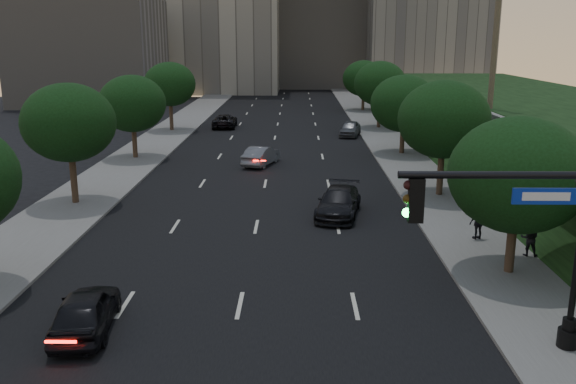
{
  "coord_description": "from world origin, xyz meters",
  "views": [
    {
      "loc": [
        1.93,
        -14.48,
        9.09
      ],
      "look_at": [
        1.65,
        6.93,
        3.6
      ],
      "focal_mm": 38.0,
      "sensor_mm": 36.0,
      "label": 1
    }
  ],
  "objects_px": {
    "sedan_near_left": "(86,311)",
    "pedestrian_c": "(479,223)",
    "sedan_near_right": "(339,202)",
    "sedan_mid_left": "(261,156)",
    "pedestrian_b": "(530,238)",
    "sedan_far_left": "(225,121)",
    "sedan_far_right": "(350,129)",
    "street_lamp": "(576,268)"
  },
  "relations": [
    {
      "from": "street_lamp",
      "to": "sedan_near_left",
      "type": "height_order",
      "value": "street_lamp"
    },
    {
      "from": "sedan_near_right",
      "to": "sedan_far_right",
      "type": "bearing_deg",
      "value": 94.88
    },
    {
      "from": "street_lamp",
      "to": "pedestrian_b",
      "type": "distance_m",
      "value": 8.15
    },
    {
      "from": "pedestrian_b",
      "to": "street_lamp",
      "type": "bearing_deg",
      "value": 94.52
    },
    {
      "from": "sedan_far_right",
      "to": "sedan_far_left",
      "type": "bearing_deg",
      "value": 169.26
    },
    {
      "from": "pedestrian_c",
      "to": "sedan_near_right",
      "type": "bearing_deg",
      "value": -50.24
    },
    {
      "from": "pedestrian_b",
      "to": "pedestrian_c",
      "type": "distance_m",
      "value": 2.62
    },
    {
      "from": "sedan_mid_left",
      "to": "pedestrian_c",
      "type": "xyz_separation_m",
      "value": [
        10.79,
        -16.9,
        0.22
      ]
    },
    {
      "from": "sedan_near_left",
      "to": "pedestrian_c",
      "type": "xyz_separation_m",
      "value": [
        14.89,
        8.85,
        0.21
      ]
    },
    {
      "from": "sedan_near_left",
      "to": "sedan_far_right",
      "type": "bearing_deg",
      "value": -112.54
    },
    {
      "from": "street_lamp",
      "to": "sedan_mid_left",
      "type": "distance_m",
      "value": 28.9
    },
    {
      "from": "sedan_mid_left",
      "to": "sedan_near_right",
      "type": "height_order",
      "value": "sedan_near_right"
    },
    {
      "from": "pedestrian_c",
      "to": "street_lamp",
      "type": "bearing_deg",
      "value": 72.8
    },
    {
      "from": "pedestrian_b",
      "to": "pedestrian_c",
      "type": "relative_size",
      "value": 0.99
    },
    {
      "from": "sedan_far_right",
      "to": "pedestrian_c",
      "type": "height_order",
      "value": "pedestrian_c"
    },
    {
      "from": "sedan_far_right",
      "to": "pedestrian_b",
      "type": "bearing_deg",
      "value": -68.77
    },
    {
      "from": "sedan_mid_left",
      "to": "sedan_far_right",
      "type": "bearing_deg",
      "value": -101.84
    },
    {
      "from": "sedan_near_right",
      "to": "sedan_near_left",
      "type": "bearing_deg",
      "value": -113.23
    },
    {
      "from": "sedan_far_left",
      "to": "sedan_near_right",
      "type": "distance_m",
      "value": 32.9
    },
    {
      "from": "pedestrian_b",
      "to": "sedan_mid_left",
      "type": "bearing_deg",
      "value": -40.22
    },
    {
      "from": "street_lamp",
      "to": "sedan_near_right",
      "type": "xyz_separation_m",
      "value": [
        -5.84,
        14.04,
        -1.92
      ]
    },
    {
      "from": "street_lamp",
      "to": "sedan_far_right",
      "type": "bearing_deg",
      "value": 94.28
    },
    {
      "from": "street_lamp",
      "to": "sedan_far_left",
      "type": "distance_m",
      "value": 48.09
    },
    {
      "from": "sedan_near_right",
      "to": "pedestrian_b",
      "type": "bearing_deg",
      "value": -28.58
    },
    {
      "from": "sedan_near_right",
      "to": "sedan_mid_left",
      "type": "bearing_deg",
      "value": 121.42
    },
    {
      "from": "sedan_mid_left",
      "to": "sedan_far_left",
      "type": "bearing_deg",
      "value": -57.88
    },
    {
      "from": "pedestrian_b",
      "to": "sedan_far_left",
      "type": "bearing_deg",
      "value": -48.74
    },
    {
      "from": "sedan_near_right",
      "to": "pedestrian_c",
      "type": "distance_m",
      "value": 7.32
    },
    {
      "from": "sedan_far_right",
      "to": "pedestrian_c",
      "type": "xyz_separation_m",
      "value": [
        3.21,
        -30.2,
        0.2
      ]
    },
    {
      "from": "street_lamp",
      "to": "sedan_mid_left",
      "type": "height_order",
      "value": "street_lamp"
    },
    {
      "from": "sedan_far_right",
      "to": "pedestrian_b",
      "type": "xyz_separation_m",
      "value": [
        4.72,
        -32.34,
        0.2
      ]
    },
    {
      "from": "pedestrian_c",
      "to": "pedestrian_b",
      "type": "bearing_deg",
      "value": 109.08
    },
    {
      "from": "sedan_mid_left",
      "to": "pedestrian_b",
      "type": "height_order",
      "value": "pedestrian_b"
    },
    {
      "from": "sedan_far_left",
      "to": "sedan_far_right",
      "type": "distance_m",
      "value": 13.47
    },
    {
      "from": "sedan_mid_left",
      "to": "pedestrian_c",
      "type": "height_order",
      "value": "pedestrian_c"
    },
    {
      "from": "sedan_far_right",
      "to": "pedestrian_c",
      "type": "distance_m",
      "value": 30.37
    },
    {
      "from": "sedan_near_left",
      "to": "sedan_far_left",
      "type": "relative_size",
      "value": 0.84
    },
    {
      "from": "street_lamp",
      "to": "sedan_mid_left",
      "type": "xyz_separation_m",
      "value": [
        -10.58,
        26.82,
        -1.94
      ]
    },
    {
      "from": "sedan_mid_left",
      "to": "sedan_near_right",
      "type": "bearing_deg",
      "value": 128.18
    },
    {
      "from": "street_lamp",
      "to": "pedestrian_b",
      "type": "bearing_deg",
      "value": 77.58
    },
    {
      "from": "sedan_mid_left",
      "to": "sedan_near_right",
      "type": "xyz_separation_m",
      "value": [
        4.74,
        -12.79,
        0.02
      ]
    },
    {
      "from": "sedan_far_left",
      "to": "sedan_near_left",
      "type": "bearing_deg",
      "value": 89.81
    }
  ]
}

